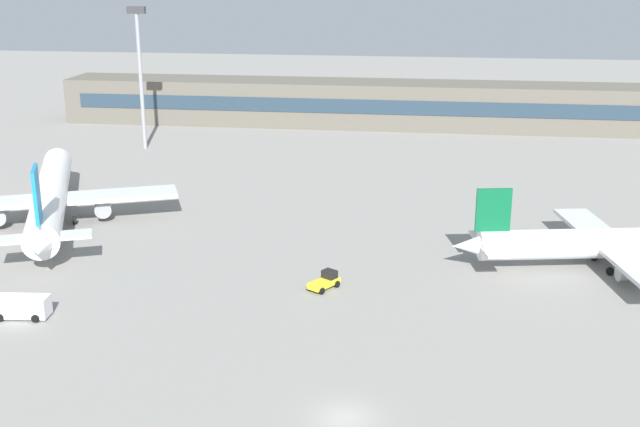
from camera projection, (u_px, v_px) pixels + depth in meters
name	position (u px, v px, depth m)	size (l,w,h in m)	color
ground_plane	(380.00, 240.00, 96.51)	(400.00, 400.00, 0.00)	gray
terminal_building	(404.00, 105.00, 162.01)	(139.51, 12.13, 9.00)	#5B564C
airplane_near	(622.00, 243.00, 86.93)	(37.00, 26.12, 9.21)	white
airplane_mid	(51.00, 195.00, 102.77)	(31.24, 43.46, 11.32)	white
baggage_tug_yellow	(325.00, 281.00, 81.89)	(3.22, 3.83, 1.75)	yellow
service_van_white	(21.00, 306.00, 75.03)	(5.35, 2.66, 2.08)	white
floodlight_tower_west	(140.00, 68.00, 140.02)	(3.20, 0.80, 24.84)	gray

